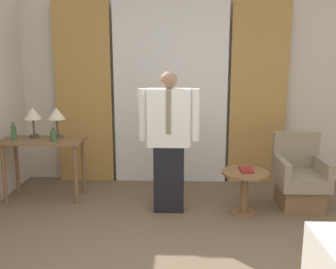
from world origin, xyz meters
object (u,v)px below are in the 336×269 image
Objects in this scene: desk at (44,150)px; armchair at (299,180)px; side_table at (245,185)px; bottle_near_edge at (14,133)px; bottle_by_lamp at (53,136)px; person at (169,138)px; table_lamp_left at (33,115)px; table_lamp_right at (56,115)px; book at (246,170)px.

armchair is at bearing -3.19° from desk.
armchair is 0.76m from side_table.
bottle_near_edge reaches higher than bottle_by_lamp.
person is (1.45, -0.29, 0.04)m from bottle_by_lamp.
person is (1.77, -0.48, -0.19)m from table_lamp_left.
bottle_near_edge is 2.92m from side_table.
desk is at bearing 8.62° from bottle_near_edge.
table_lamp_right is 1.73× the size of book.
table_lamp_left is at bearing 180.00° from table_lamp_right.
side_table is (2.50, -0.44, -0.29)m from desk.
armchair is at bearing 6.75° from person.
table_lamp_right is 2.39× the size of bottle_by_lamp.
desk is 1.15× the size of armchair.
side_table is at bearing -8.72° from bottle_by_lamp.
bottle_near_edge is at bearing -171.38° from desk.
bottle_near_edge reaches higher than side_table.
desk is 2.55m from side_table.
table_lamp_left and table_lamp_right have the same top height.
table_lamp_left reaches higher than desk.
person reaches higher than bottle_by_lamp.
person reaches higher than armchair.
person reaches higher than desk.
table_lamp_right reaches higher than desk.
book is (2.67, -0.53, -0.55)m from table_lamp_left.
armchair is at bearing 18.61° from book.
person is at bearing 177.13° from book.
table_lamp_left is 0.45× the size of armchair.
side_table is (0.88, -0.07, -0.54)m from person.
desk is 6.15× the size of bottle_by_lamp.
table_lamp_left is 0.31m from table_lamp_right.
bottle_near_edge is (-0.50, -0.17, -0.20)m from table_lamp_right.
armchair is (3.37, -0.30, -0.75)m from table_lamp_left.
desk is 0.28m from bottle_by_lamp.
bottle_near_edge is 0.14× the size of person.
armchair is 3.86× the size of book.
bottle_near_edge is at bearing 172.33° from side_table.
armchair is at bearing -5.51° from table_lamp_right.
person reaches higher than table_lamp_left.
desk is 0.62× the size of person.
table_lamp_left is 1.00× the size of table_lamp_right.
bottle_near_edge is 1.39× the size of bottle_by_lamp.
table_lamp_left is 0.74× the size of side_table.
bottle_by_lamp is 0.72× the size of book.
side_table is at bearing -127.17° from book.
bottle_near_edge is at bearing 170.86° from person.
desk is 4.44× the size of bottle_near_edge.
person is 0.97m from book.
armchair is at bearing 19.83° from side_table.
person is at bearing -12.82° from desk.
bottle_by_lamp is (0.32, -0.19, -0.23)m from table_lamp_left.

